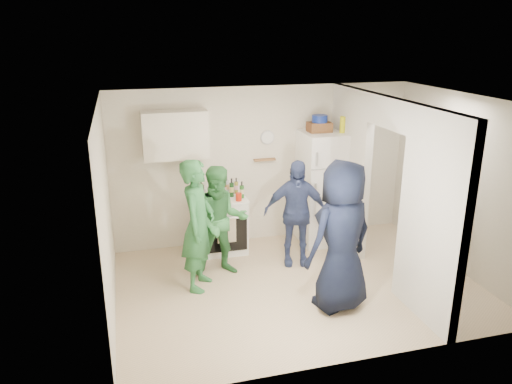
{
  "coord_description": "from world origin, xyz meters",
  "views": [
    {
      "loc": [
        -2.13,
        -5.7,
        3.33
      ],
      "look_at": [
        -0.48,
        0.4,
        1.25
      ],
      "focal_mm": 35.0,
      "sensor_mm": 36.0,
      "label": 1
    }
  ],
  "objects_px": {
    "person_denim": "(295,213)",
    "person_green_center": "(221,222)",
    "blue_bowl": "(320,119)",
    "yellow_cup_stack_top": "(343,125)",
    "person_green_left": "(198,225)",
    "person_navy": "(342,237)",
    "fridge": "(324,188)",
    "stove": "(222,224)",
    "wicker_basket": "(319,127)",
    "person_nook": "(424,217)"
  },
  "relations": [
    {
      "from": "yellow_cup_stack_top",
      "to": "person_green_left",
      "type": "bearing_deg",
      "value": -159.13
    },
    {
      "from": "person_green_center",
      "to": "person_navy",
      "type": "bearing_deg",
      "value": -42.63
    },
    {
      "from": "stove",
      "to": "person_nook",
      "type": "bearing_deg",
      "value": -26.76
    },
    {
      "from": "person_green_left",
      "to": "person_green_center",
      "type": "distance_m",
      "value": 0.47
    },
    {
      "from": "blue_bowl",
      "to": "person_green_center",
      "type": "relative_size",
      "value": 0.15
    },
    {
      "from": "blue_bowl",
      "to": "yellow_cup_stack_top",
      "type": "bearing_deg",
      "value": -25.11
    },
    {
      "from": "stove",
      "to": "yellow_cup_stack_top",
      "type": "xyz_separation_m",
      "value": [
        1.88,
        -0.13,
        1.49
      ]
    },
    {
      "from": "blue_bowl",
      "to": "person_denim",
      "type": "height_order",
      "value": "blue_bowl"
    },
    {
      "from": "person_denim",
      "to": "person_green_center",
      "type": "bearing_deg",
      "value": -164.07
    },
    {
      "from": "stove",
      "to": "person_green_center",
      "type": "height_order",
      "value": "person_green_center"
    },
    {
      "from": "blue_bowl",
      "to": "person_green_left",
      "type": "relative_size",
      "value": 0.14
    },
    {
      "from": "yellow_cup_stack_top",
      "to": "person_navy",
      "type": "xyz_separation_m",
      "value": [
        -0.81,
        -1.88,
        -0.99
      ]
    },
    {
      "from": "person_green_left",
      "to": "yellow_cup_stack_top",
      "type": "bearing_deg",
      "value": -44.2
    },
    {
      "from": "stove",
      "to": "person_navy",
      "type": "height_order",
      "value": "person_navy"
    },
    {
      "from": "wicker_basket",
      "to": "person_nook",
      "type": "height_order",
      "value": "wicker_basket"
    },
    {
      "from": "blue_bowl",
      "to": "person_green_center",
      "type": "bearing_deg",
      "value": -155.79
    },
    {
      "from": "wicker_basket",
      "to": "person_denim",
      "type": "height_order",
      "value": "wicker_basket"
    },
    {
      "from": "blue_bowl",
      "to": "wicker_basket",
      "type": "bearing_deg",
      "value": 0.0
    },
    {
      "from": "stove",
      "to": "person_nook",
      "type": "xyz_separation_m",
      "value": [
        2.65,
        -1.34,
        0.35
      ]
    },
    {
      "from": "person_green_left",
      "to": "person_nook",
      "type": "height_order",
      "value": "person_green_left"
    },
    {
      "from": "person_green_center",
      "to": "person_nook",
      "type": "relative_size",
      "value": 1.0
    },
    {
      "from": "wicker_basket",
      "to": "person_green_left",
      "type": "relative_size",
      "value": 0.2
    },
    {
      "from": "stove",
      "to": "person_green_left",
      "type": "relative_size",
      "value": 0.49
    },
    {
      "from": "wicker_basket",
      "to": "blue_bowl",
      "type": "relative_size",
      "value": 1.46
    },
    {
      "from": "fridge",
      "to": "person_navy",
      "type": "distance_m",
      "value": 2.06
    },
    {
      "from": "yellow_cup_stack_top",
      "to": "person_green_center",
      "type": "relative_size",
      "value": 0.16
    },
    {
      "from": "person_navy",
      "to": "fridge",
      "type": "bearing_deg",
      "value": -124.76
    },
    {
      "from": "blue_bowl",
      "to": "person_navy",
      "type": "xyz_separation_m",
      "value": [
        -0.49,
        -2.03,
        -1.07
      ]
    },
    {
      "from": "blue_bowl",
      "to": "person_green_left",
      "type": "xyz_separation_m",
      "value": [
        -2.08,
        -1.07,
        -1.12
      ]
    },
    {
      "from": "stove",
      "to": "fridge",
      "type": "height_order",
      "value": "fridge"
    },
    {
      "from": "stove",
      "to": "blue_bowl",
      "type": "bearing_deg",
      "value": 0.73
    },
    {
      "from": "fridge",
      "to": "person_nook",
      "type": "distance_m",
      "value": 1.64
    },
    {
      "from": "yellow_cup_stack_top",
      "to": "stove",
      "type": "bearing_deg",
      "value": 176.05
    },
    {
      "from": "yellow_cup_stack_top",
      "to": "person_denim",
      "type": "xyz_separation_m",
      "value": [
        -0.93,
        -0.56,
        -1.14
      ]
    },
    {
      "from": "blue_bowl",
      "to": "yellow_cup_stack_top",
      "type": "height_order",
      "value": "blue_bowl"
    },
    {
      "from": "yellow_cup_stack_top",
      "to": "person_navy",
      "type": "relative_size",
      "value": 0.13
    },
    {
      "from": "person_green_left",
      "to": "blue_bowl",
      "type": "bearing_deg",
      "value": -37.97
    },
    {
      "from": "stove",
      "to": "yellow_cup_stack_top",
      "type": "bearing_deg",
      "value": -3.95
    },
    {
      "from": "person_green_left",
      "to": "person_denim",
      "type": "distance_m",
      "value": 1.52
    },
    {
      "from": "blue_bowl",
      "to": "yellow_cup_stack_top",
      "type": "relative_size",
      "value": 0.96
    },
    {
      "from": "person_green_center",
      "to": "person_denim",
      "type": "distance_m",
      "value": 1.12
    },
    {
      "from": "fridge",
      "to": "person_nook",
      "type": "bearing_deg",
      "value": -52.87
    },
    {
      "from": "person_nook",
      "to": "person_green_left",
      "type": "bearing_deg",
      "value": -81.08
    },
    {
      "from": "fridge",
      "to": "stove",
      "type": "bearing_deg",
      "value": 178.97
    },
    {
      "from": "fridge",
      "to": "blue_bowl",
      "type": "height_order",
      "value": "blue_bowl"
    },
    {
      "from": "person_green_left",
      "to": "person_denim",
      "type": "relative_size",
      "value": 1.12
    },
    {
      "from": "yellow_cup_stack_top",
      "to": "person_denim",
      "type": "distance_m",
      "value": 1.58
    },
    {
      "from": "person_nook",
      "to": "person_denim",
      "type": "bearing_deg",
      "value": -96.57
    },
    {
      "from": "person_green_left",
      "to": "person_navy",
      "type": "height_order",
      "value": "person_navy"
    },
    {
      "from": "person_green_left",
      "to": "person_denim",
      "type": "xyz_separation_m",
      "value": [
        1.47,
        0.35,
        -0.1
      ]
    }
  ]
}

